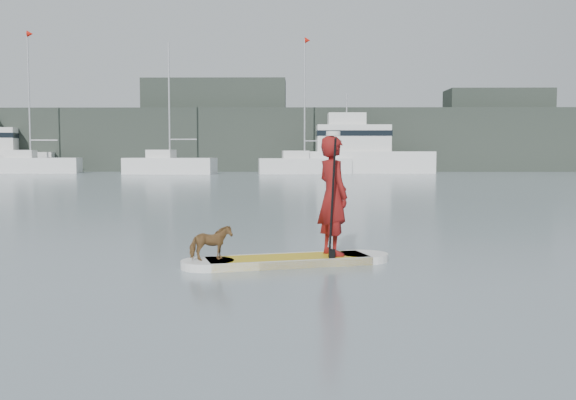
{
  "coord_description": "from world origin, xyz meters",
  "views": [
    {
      "loc": [
        -1.96,
        -10.08,
        1.71
      ],
      "look_at": [
        -2.08,
        -0.26,
        1.0
      ],
      "focal_mm": 40.0,
      "sensor_mm": 36.0,
      "label": 1
    }
  ],
  "objects_px": {
    "dog": "(211,243)",
    "sailboat_b": "(30,163)",
    "paddler": "(333,196)",
    "sailboat_c": "(169,165)",
    "paddleboard": "(288,261)",
    "motor_yacht_a": "(360,151)",
    "sailboat_d": "(304,164)"
  },
  "relations": [
    {
      "from": "dog",
      "to": "sailboat_b",
      "type": "distance_m",
      "value": 50.87
    },
    {
      "from": "paddler",
      "to": "sailboat_c",
      "type": "bearing_deg",
      "value": -10.75
    },
    {
      "from": "paddleboard",
      "to": "sailboat_c",
      "type": "distance_m",
      "value": 44.58
    },
    {
      "from": "paddleboard",
      "to": "motor_yacht_a",
      "type": "xyz_separation_m",
      "value": [
        5.74,
        46.39,
        1.88
      ]
    },
    {
      "from": "paddleboard",
      "to": "motor_yacht_a",
      "type": "height_order",
      "value": "motor_yacht_a"
    },
    {
      "from": "sailboat_b",
      "to": "motor_yacht_a",
      "type": "distance_m",
      "value": 28.75
    },
    {
      "from": "paddleboard",
      "to": "sailboat_b",
      "type": "distance_m",
      "value": 51.08
    },
    {
      "from": "paddleboard",
      "to": "paddler",
      "type": "distance_m",
      "value": 1.23
    },
    {
      "from": "paddleboard",
      "to": "sailboat_d",
      "type": "bearing_deg",
      "value": 72.81
    },
    {
      "from": "sailboat_c",
      "to": "motor_yacht_a",
      "type": "xyz_separation_m",
      "value": [
        16.15,
        3.05,
        1.14
      ]
    },
    {
      "from": "paddler",
      "to": "motor_yacht_a",
      "type": "relative_size",
      "value": 0.16
    },
    {
      "from": "dog",
      "to": "sailboat_d",
      "type": "relative_size",
      "value": 0.05
    },
    {
      "from": "dog",
      "to": "motor_yacht_a",
      "type": "height_order",
      "value": "motor_yacht_a"
    },
    {
      "from": "paddleboard",
      "to": "sailboat_b",
      "type": "height_order",
      "value": "sailboat_b"
    },
    {
      "from": "sailboat_b",
      "to": "sailboat_d",
      "type": "height_order",
      "value": "sailboat_b"
    },
    {
      "from": "paddleboard",
      "to": "dog",
      "type": "distance_m",
      "value": 1.24
    },
    {
      "from": "sailboat_c",
      "to": "sailboat_d",
      "type": "distance_m",
      "value": 11.31
    },
    {
      "from": "dog",
      "to": "sailboat_c",
      "type": "distance_m",
      "value": 44.65
    },
    {
      "from": "sailboat_b",
      "to": "sailboat_d",
      "type": "relative_size",
      "value": 1.06
    },
    {
      "from": "motor_yacht_a",
      "to": "sailboat_b",
      "type": "bearing_deg",
      "value": -179.21
    },
    {
      "from": "paddler",
      "to": "sailboat_c",
      "type": "relative_size",
      "value": 0.17
    },
    {
      "from": "paddler",
      "to": "sailboat_d",
      "type": "xyz_separation_m",
      "value": [
        0.09,
        44.74,
        -0.23
      ]
    },
    {
      "from": "sailboat_d",
      "to": "motor_yacht_a",
      "type": "distance_m",
      "value": 5.28
    },
    {
      "from": "sailboat_c",
      "to": "sailboat_d",
      "type": "xyz_separation_m",
      "value": [
        11.2,
        1.61,
        0.03
      ]
    },
    {
      "from": "sailboat_b",
      "to": "motor_yacht_a",
      "type": "relative_size",
      "value": 1.06
    },
    {
      "from": "sailboat_b",
      "to": "motor_yacht_a",
      "type": "height_order",
      "value": "sailboat_b"
    },
    {
      "from": "sailboat_c",
      "to": "sailboat_b",
      "type": "bearing_deg",
      "value": 176.67
    },
    {
      "from": "paddleboard",
      "to": "sailboat_c",
      "type": "height_order",
      "value": "sailboat_c"
    },
    {
      "from": "paddleboard",
      "to": "motor_yacht_a",
      "type": "distance_m",
      "value": 46.79
    },
    {
      "from": "paddler",
      "to": "motor_yacht_a",
      "type": "distance_m",
      "value": 46.47
    },
    {
      "from": "paddler",
      "to": "motor_yacht_a",
      "type": "xyz_separation_m",
      "value": [
        5.04,
        46.19,
        0.88
      ]
    },
    {
      "from": "motor_yacht_a",
      "to": "sailboat_c",
      "type": "bearing_deg",
      "value": -170.05
    }
  ]
}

